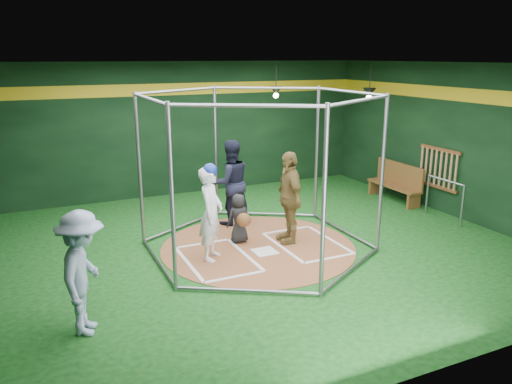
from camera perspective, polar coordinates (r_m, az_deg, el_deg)
name	(u,v)px	position (r m, az deg, el deg)	size (l,w,h in m)	color
room_shell	(258,160)	(9.37, 0.24, 3.73)	(10.10, 9.10, 3.53)	#0D3D0F
clay_disc	(258,247)	(9.86, 0.25, -6.28)	(3.80, 3.80, 0.01)	brown
home_plate	(265,251)	(9.61, 1.01, -6.81)	(0.43, 0.43, 0.01)	white
batter_box_left	(217,259)	(9.31, -4.45, -7.62)	(1.17, 1.77, 0.01)	white
batter_box_right	(306,243)	(10.07, 5.78, -5.83)	(1.17, 1.77, 0.01)	white
batting_cage	(258,173)	(9.42, 0.26, 2.20)	(4.05, 4.67, 3.00)	gray
bat_rack	(438,168)	(12.66, 20.10, 2.58)	(0.07, 1.25, 0.98)	brown
pendant_lamp_near	(276,91)	(13.40, 2.30, 11.48)	(0.34, 0.34, 0.90)	black
pendant_lamp_far	(369,93)	(13.01, 12.82, 11.00)	(0.34, 0.34, 0.90)	black
batter_figure	(211,212)	(9.05, -5.17, -2.31)	(0.70, 0.75, 1.80)	white
visitor_leopard	(289,197)	(9.88, 3.80, -0.60)	(1.08, 0.45, 1.84)	#9E8543
catcher_figure	(239,218)	(9.92, -1.92, -3.04)	(0.50, 0.56, 0.99)	black
umpire	(230,182)	(10.94, -2.93, 1.10)	(0.92, 0.71, 1.88)	black
bystander_blue	(83,273)	(7.07, -19.17, -8.74)	(1.11, 0.64, 1.72)	#A3B5D8
dugout_bench	(397,182)	(13.34, 15.76, 1.16)	(0.40, 1.70, 0.99)	brown
steel_railing	(445,193)	(12.05, 20.77, -0.11)	(0.05, 1.11, 0.95)	gray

